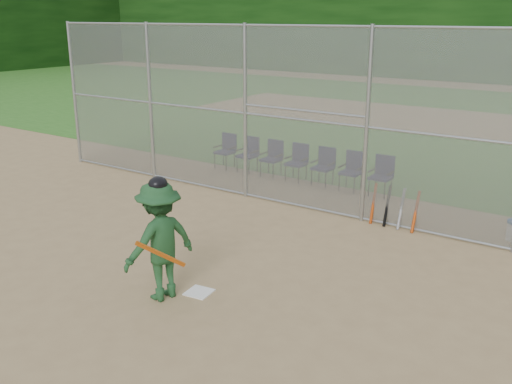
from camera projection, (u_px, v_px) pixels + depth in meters
The scene contains 14 objects.
ground at pixel (163, 301), 8.65m from camera, with size 100.00×100.00×0.00m, color tan.
grass_strip at pixel (473, 123), 22.86m from camera, with size 100.00×100.00×0.00m, color #2D681F.
dirt_patch_far at pixel (473, 123), 22.86m from camera, with size 24.00×24.00×0.00m, color tan.
backstop_fence at pixel (323, 119), 11.98m from camera, with size 16.09×0.09×4.00m.
home_plate at pixel (199, 292), 8.92m from camera, with size 0.38×0.38×0.02m, color white.
batter_at_plate at pixel (160, 240), 8.53m from camera, with size 1.05×1.41×1.94m.
spare_bats at pixel (394, 207), 11.59m from camera, with size 0.96×0.33×0.84m.
chair_0 at pixel (225, 151), 16.07m from camera, with size 0.54×0.52×0.96m, color #10123B, non-canonical shape.
chair_1 at pixel (247, 155), 15.65m from camera, with size 0.54×0.52×0.96m, color #10123B, non-canonical shape.
chair_2 at pixel (271, 159), 15.24m from camera, with size 0.54×0.52×0.96m, color #10123B, non-canonical shape.
chair_3 at pixel (296, 163), 14.82m from camera, with size 0.54×0.52×0.96m, color #10123B, non-canonical shape.
chair_4 at pixel (323, 167), 14.40m from camera, with size 0.54×0.52×0.96m, color #10123B, non-canonical shape.
chair_5 at pixel (351, 172), 13.98m from camera, with size 0.54×0.52×0.96m, color #10123B, non-canonical shape.
chair_6 at pixel (381, 177), 13.56m from camera, with size 0.54×0.52×0.96m, color #10123B, non-canonical shape.
Camera 1 is at (5.53, -5.63, 4.16)m, focal length 40.00 mm.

